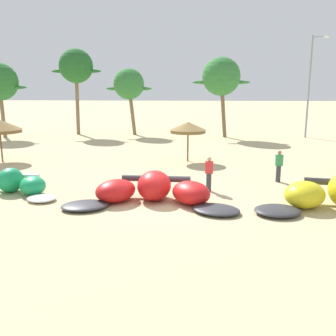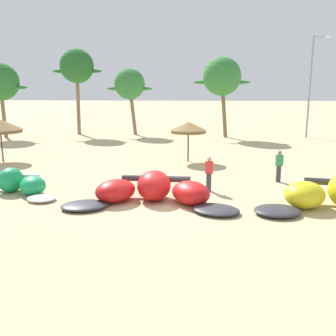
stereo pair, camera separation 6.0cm
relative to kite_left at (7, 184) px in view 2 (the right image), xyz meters
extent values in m
plane|color=#C6B284|center=(7.32, -0.61, -0.43)|extent=(260.00, 260.00, 0.00)
ellipsoid|color=#199E5B|center=(0.02, 0.30, 0.13)|extent=(1.20, 1.34, 1.13)
ellipsoid|color=#199E5B|center=(1.24, -0.09, -0.01)|extent=(1.62, 1.67, 0.84)
ellipsoid|color=white|center=(1.97, -0.96, -0.32)|extent=(1.62, 1.54, 0.23)
cylinder|color=white|center=(0.05, 0.74, 0.24)|extent=(2.39, 0.37, 0.22)
cube|color=white|center=(0.01, 0.17, 0.13)|extent=(0.89, 0.51, 0.04)
ellipsoid|color=#333338|center=(4.11, -1.87, -0.31)|extent=(2.21, 1.95, 0.25)
ellipsoid|color=red|center=(5.15, -0.85, 0.04)|extent=(2.26, 2.35, 0.94)
ellipsoid|color=red|center=(6.75, -0.50, 0.20)|extent=(1.49, 1.90, 1.27)
ellipsoid|color=red|center=(8.32, -0.94, 0.04)|extent=(2.22, 2.34, 0.94)
ellipsoid|color=#333338|center=(9.30, -2.03, -0.31)|extent=(2.26, 2.02, 0.25)
cylinder|color=#333338|center=(6.77, 0.15, 0.34)|extent=(3.05, 0.37, 0.28)
cube|color=#333338|center=(6.74, -0.68, 0.20)|extent=(1.13, 0.70, 0.04)
ellipsoid|color=#333338|center=(11.62, -2.05, -0.29)|extent=(2.01, 1.80, 0.29)
ellipsoid|color=yellow|center=(12.86, -1.14, 0.10)|extent=(2.32, 2.32, 1.06)
cylinder|color=brown|center=(-4.05, 7.37, 0.61)|extent=(0.10, 0.10, 2.09)
cone|color=olive|center=(-4.05, 7.37, 1.99)|extent=(2.84, 2.84, 0.66)
cylinder|color=brown|center=(-4.05, 7.37, 1.55)|extent=(2.69, 2.69, 0.20)
cylinder|color=brown|center=(8.05, 8.23, 0.60)|extent=(0.10, 0.10, 2.06)
cone|color=olive|center=(8.05, 8.23, 1.89)|extent=(2.38, 2.38, 0.52)
cylinder|color=olive|center=(8.05, 8.23, 1.53)|extent=(2.26, 2.26, 0.20)
cylinder|color=#383842|center=(12.75, 3.06, -0.01)|extent=(0.24, 0.24, 0.85)
cube|color=#338E51|center=(12.75, 3.06, 0.70)|extent=(0.36, 0.22, 0.56)
sphere|color=#9E7051|center=(12.75, 3.06, 1.09)|extent=(0.20, 0.20, 0.20)
cylinder|color=#383842|center=(9.13, 1.07, -0.01)|extent=(0.24, 0.24, 0.85)
cube|color=red|center=(9.13, 1.07, 0.70)|extent=(0.36, 0.22, 0.56)
sphere|color=tan|center=(9.13, 1.07, 1.09)|extent=(0.20, 0.20, 0.20)
cylinder|color=#7F6647|center=(-9.99, 19.26, 2.22)|extent=(0.49, 0.36, 5.31)
sphere|color=#286B2D|center=(-10.05, 19.26, 4.87)|extent=(3.55, 3.55, 3.55)
ellipsoid|color=#286B2D|center=(-8.63, 19.26, 4.34)|extent=(2.49, 0.50, 0.36)
cylinder|color=#7F6647|center=(-3.48, 22.17, 3.01)|extent=(0.45, 0.36, 6.88)
sphere|color=#236028|center=(-3.44, 22.17, 6.44)|extent=(3.39, 3.39, 3.39)
ellipsoid|color=#236028|center=(-4.79, 22.17, 5.94)|extent=(2.37, 0.50, 0.36)
ellipsoid|color=#236028|center=(-2.08, 22.17, 5.94)|extent=(2.37, 0.50, 0.36)
cylinder|color=#7F6647|center=(2.10, 22.33, 2.12)|extent=(0.87, 0.36, 5.12)
sphere|color=#337A38|center=(1.85, 22.33, 4.68)|extent=(3.09, 3.09, 3.09)
ellipsoid|color=#337A38|center=(0.61, 22.33, 4.22)|extent=(2.16, 0.50, 0.36)
ellipsoid|color=#337A38|center=(3.09, 22.33, 4.22)|extent=(2.16, 0.50, 0.36)
cylinder|color=brown|center=(11.23, 20.85, 2.46)|extent=(0.86, 0.36, 5.80)
sphere|color=#337A38|center=(10.98, 20.85, 5.35)|extent=(3.63, 3.63, 3.63)
ellipsoid|color=#337A38|center=(9.53, 20.85, 4.81)|extent=(2.54, 0.50, 0.36)
ellipsoid|color=#337A38|center=(12.43, 20.85, 4.81)|extent=(2.54, 0.50, 0.36)
cylinder|color=gray|center=(19.31, 21.21, 4.32)|extent=(0.18, 0.18, 9.50)
cylinder|color=gray|center=(19.92, 21.21, 8.91)|extent=(1.22, 0.10, 0.10)
ellipsoid|color=silver|center=(20.53, 21.21, 8.91)|extent=(0.56, 0.24, 0.20)
camera|label=1|loc=(8.37, -15.80, 4.26)|focal=39.88mm
camera|label=2|loc=(8.43, -15.80, 4.26)|focal=39.88mm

